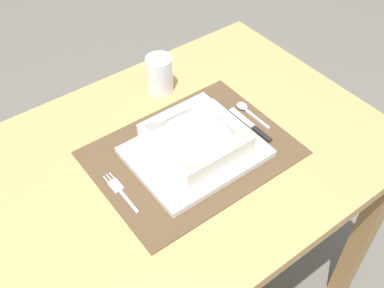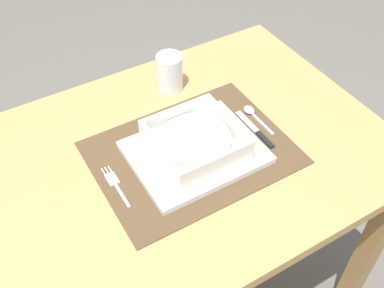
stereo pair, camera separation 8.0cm
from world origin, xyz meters
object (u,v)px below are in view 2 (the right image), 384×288
(spoon, at_px, (252,113))
(bread_knife, at_px, (242,129))
(dining_table, at_px, (182,180))
(porridge_bowl, at_px, (195,143))
(drinking_glass, at_px, (170,74))
(fork, at_px, (115,183))
(butter_knife, at_px, (257,132))

(spoon, height_order, bread_knife, spoon)
(dining_table, distance_m, porridge_bowl, 0.15)
(porridge_bowl, relative_size, drinking_glass, 1.89)
(fork, xyz_separation_m, butter_knife, (0.36, -0.03, 0.00))
(spoon, xyz_separation_m, bread_knife, (-0.05, -0.03, -0.00))
(porridge_bowl, xyz_separation_m, butter_knife, (0.16, -0.01, -0.04))
(butter_knife, xyz_separation_m, drinking_glass, (-0.09, 0.26, 0.04))
(spoon, relative_size, bread_knife, 0.89)
(butter_knife, xyz_separation_m, bread_knife, (-0.03, 0.03, 0.00))
(bread_knife, bearing_deg, butter_knife, -45.27)
(bread_knife, bearing_deg, fork, 178.17)
(fork, distance_m, butter_knife, 0.36)
(dining_table, bearing_deg, drinking_glass, 67.58)
(spoon, bearing_deg, bread_knife, -150.56)
(spoon, bearing_deg, fork, -178.92)
(porridge_bowl, distance_m, butter_knife, 0.17)
(porridge_bowl, relative_size, spoon, 1.62)
(porridge_bowl, bearing_deg, bread_knife, 4.36)
(porridge_bowl, bearing_deg, fork, 176.03)
(spoon, bearing_deg, porridge_bowl, -170.31)
(porridge_bowl, height_order, butter_knife, porridge_bowl)
(dining_table, xyz_separation_m, drinking_glass, (0.09, 0.22, 0.15))
(spoon, relative_size, drinking_glass, 1.17)
(porridge_bowl, relative_size, fork, 1.47)
(porridge_bowl, xyz_separation_m, bread_knife, (0.14, 0.01, -0.04))
(butter_knife, bearing_deg, drinking_glass, 108.15)
(spoon, distance_m, drinking_glass, 0.24)
(dining_table, relative_size, butter_knife, 6.94)
(porridge_bowl, height_order, drinking_glass, drinking_glass)
(dining_table, bearing_deg, porridge_bowl, -53.81)
(porridge_bowl, distance_m, drinking_glass, 0.25)
(dining_table, height_order, bread_knife, bread_knife)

